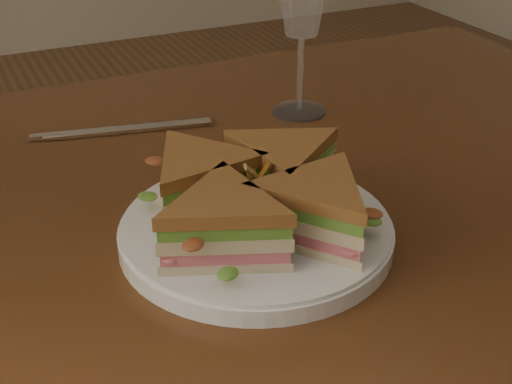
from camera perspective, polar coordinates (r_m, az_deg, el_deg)
table at (r=0.77m, az=-1.90°, el=-7.01°), size 1.20×0.80×0.75m
plate at (r=0.64m, az=0.00°, el=-3.28°), size 0.25×0.25×0.02m
sandwich_wedges at (r=0.62m, az=-0.00°, el=-0.40°), size 0.26×0.26×0.06m
crisps_mound at (r=0.63m, az=0.00°, el=-0.72°), size 0.09×0.09×0.05m
spoon at (r=0.76m, az=-3.88°, el=1.89°), size 0.18×0.03×0.01m
knife at (r=0.87m, az=-11.10°, el=4.82°), size 0.21×0.06×0.00m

